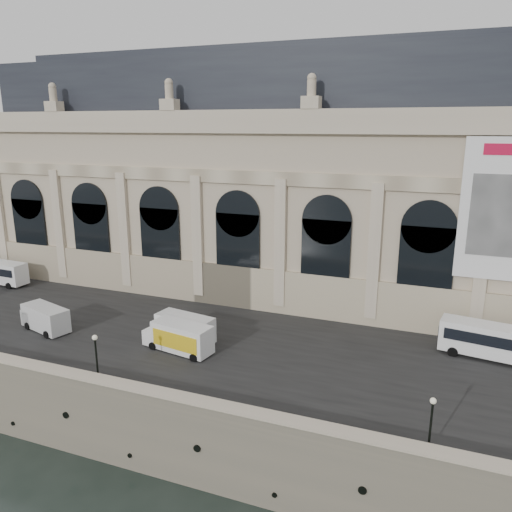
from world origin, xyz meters
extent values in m
plane|color=black|center=(0.00, 0.00, 0.00)|extent=(260.00, 260.00, 0.00)
cube|color=gray|center=(0.00, 35.00, 3.00)|extent=(160.00, 70.00, 6.00)
cube|color=#2D2D2D|center=(0.00, 14.00, 6.03)|extent=(160.00, 24.00, 0.06)
cube|color=gray|center=(0.00, 0.60, 6.55)|extent=(160.00, 1.20, 1.10)
cube|color=beige|center=(0.00, 0.60, 7.15)|extent=(160.00, 1.40, 0.12)
cube|color=beige|center=(-6.00, 31.00, 17.00)|extent=(68.00, 18.00, 22.00)
cube|color=beige|center=(-6.00, 21.85, 8.50)|extent=(68.60, 0.40, 5.00)
cube|color=beige|center=(-6.00, 21.70, 26.80)|extent=(69.00, 0.80, 2.40)
cube|color=beige|center=(-6.00, 21.85, 21.00)|extent=(68.00, 0.30, 1.40)
cube|color=#23272E|center=(-6.00, 31.00, 31.00)|extent=(64.00, 15.00, 6.00)
cube|color=#23272E|center=(-6.00, 31.00, 34.50)|extent=(56.00, 10.00, 1.20)
cube|color=black|center=(-34.00, 21.82, 12.50)|extent=(5.20, 0.25, 9.00)
cylinder|color=black|center=(-34.00, 21.82, 17.00)|extent=(5.20, 0.25, 5.20)
cube|color=beige|center=(-29.00, 21.75, 14.00)|extent=(1.20, 0.50, 14.00)
cube|color=black|center=(-24.00, 21.82, 12.50)|extent=(5.20, 0.25, 9.00)
cylinder|color=black|center=(-24.00, 21.82, 17.00)|extent=(5.20, 0.25, 5.20)
cube|color=beige|center=(-19.00, 21.75, 14.00)|extent=(1.20, 0.50, 14.00)
cube|color=black|center=(-14.00, 21.82, 12.50)|extent=(5.20, 0.25, 9.00)
cylinder|color=black|center=(-14.00, 21.82, 17.00)|extent=(5.20, 0.25, 5.20)
cube|color=beige|center=(-9.00, 21.75, 14.00)|extent=(1.20, 0.50, 14.00)
cube|color=black|center=(-4.00, 21.82, 12.50)|extent=(5.20, 0.25, 9.00)
cylinder|color=black|center=(-4.00, 21.82, 17.00)|extent=(5.20, 0.25, 5.20)
cube|color=beige|center=(1.00, 21.75, 14.00)|extent=(1.20, 0.50, 14.00)
cube|color=black|center=(6.00, 21.82, 12.50)|extent=(5.20, 0.25, 9.00)
cylinder|color=black|center=(6.00, 21.82, 17.00)|extent=(5.20, 0.25, 5.20)
cube|color=beige|center=(11.00, 21.75, 14.00)|extent=(1.20, 0.50, 14.00)
cube|color=black|center=(16.00, 21.82, 12.50)|extent=(5.20, 0.25, 9.00)
cylinder|color=black|center=(16.00, 21.82, 17.00)|extent=(5.20, 0.25, 5.20)
cube|color=beige|center=(21.00, 21.75, 14.00)|extent=(1.20, 0.50, 14.00)
cube|color=beige|center=(-39.00, 21.75, 14.00)|extent=(1.20, 0.50, 14.00)
cube|color=gray|center=(22.50, 21.35, 18.50)|extent=(6.20, 0.06, 7.50)
cube|color=black|center=(-37.94, 19.77, 8.12)|extent=(9.69, 0.57, 0.97)
cylinder|color=black|center=(-34.09, 17.33, 6.44)|extent=(0.89, 0.31, 0.88)
cylinder|color=black|center=(-33.98, 19.53, 6.44)|extent=(0.89, 0.31, 0.88)
cube|color=white|center=(23.37, 17.81, 7.83)|extent=(11.18, 3.88, 2.83)
cube|color=black|center=(17.93, 18.62, 8.10)|extent=(0.39, 2.09, 1.10)
cube|color=black|center=(23.19, 16.64, 8.19)|extent=(9.95, 1.56, 1.00)
cube|color=black|center=(23.54, 18.98, 8.19)|extent=(9.95, 1.56, 1.00)
cylinder|color=black|center=(19.13, 17.29, 6.46)|extent=(0.94, 0.41, 0.91)
cylinder|color=black|center=(19.47, 19.54, 6.46)|extent=(0.94, 0.41, 0.91)
cube|color=silver|center=(-19.77, 8.68, 7.40)|extent=(5.97, 3.65, 2.38)
cube|color=silver|center=(-21.92, 9.31, 7.03)|extent=(2.11, 2.52, 1.66)
cube|color=black|center=(-22.47, 9.47, 7.60)|extent=(0.58, 1.80, 0.83)
cylinder|color=black|center=(-21.79, 8.14, 6.39)|extent=(0.83, 0.47, 0.79)
cylinder|color=black|center=(-21.19, 10.23, 6.39)|extent=(0.83, 0.47, 0.79)
cylinder|color=black|center=(-18.36, 7.14, 6.39)|extent=(0.83, 0.47, 0.79)
cylinder|color=black|center=(-17.75, 9.22, 6.39)|extent=(0.83, 0.47, 0.79)
cube|color=white|center=(-5.15, 11.40, 7.45)|extent=(6.07, 3.15, 2.46)
cube|color=white|center=(-7.43, 11.77, 7.07)|extent=(1.96, 2.48, 1.71)
cube|color=black|center=(-8.02, 11.86, 7.66)|extent=(0.37, 1.91, 0.86)
cylinder|color=black|center=(-7.15, 10.58, 6.41)|extent=(0.85, 0.39, 0.81)
cylinder|color=black|center=(-6.79, 12.80, 6.41)|extent=(0.85, 0.39, 0.81)
cylinder|color=black|center=(-3.50, 9.99, 6.41)|extent=(0.85, 0.39, 0.81)
cylinder|color=black|center=(-3.14, 12.21, 6.41)|extent=(0.85, 0.39, 0.81)
cube|color=white|center=(-4.30, 9.33, 7.49)|extent=(6.07, 3.15, 2.60)
cube|color=gold|center=(-4.49, 8.21, 7.49)|extent=(4.95, 0.89, 1.54)
cube|color=#BD0C32|center=(-4.49, 8.21, 7.49)|extent=(2.86, 0.52, 0.58)
cube|color=white|center=(-7.53, 9.88, 6.92)|extent=(1.87, 2.35, 1.45)
cylinder|color=black|center=(-7.15, 8.69, 6.39)|extent=(0.80, 0.39, 0.77)
cylinder|color=black|center=(-6.78, 10.87, 6.39)|extent=(0.80, 0.39, 0.77)
cylinder|color=black|center=(-2.40, 7.89, 6.39)|extent=(0.80, 0.39, 0.77)
cylinder|color=black|center=(-2.03, 10.07, 6.39)|extent=(0.80, 0.39, 0.77)
cylinder|color=black|center=(-7.97, 1.83, 6.19)|extent=(0.43, 0.43, 0.39)
cylinder|color=black|center=(-7.97, 1.83, 7.95)|extent=(0.16, 0.16, 3.89)
sphere|color=beige|center=(-7.97, 1.83, 9.99)|extent=(0.43, 0.43, 0.43)
cylinder|color=black|center=(17.73, 1.94, 6.19)|extent=(0.41, 0.41, 0.37)
cylinder|color=black|center=(17.73, 1.94, 7.85)|extent=(0.15, 0.15, 3.70)
sphere|color=beige|center=(17.73, 1.94, 9.80)|extent=(0.41, 0.41, 0.41)
camera|label=1|loc=(17.38, -27.97, 26.53)|focal=35.00mm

